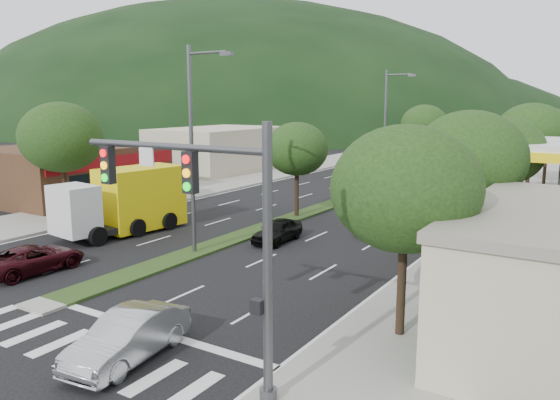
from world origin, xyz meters
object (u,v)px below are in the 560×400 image
Objects in this scene: streetlight_near at (195,141)px; suv_maroon at (34,258)px; tree_r_a at (406,189)px; car_queue_b at (382,222)px; sedan_silver at (128,337)px; car_queue_c at (413,193)px; tree_med_near at (297,149)px; tree_r_e at (548,131)px; car_queue_d at (447,209)px; traffic_signal at (214,216)px; tree_med_far at (424,125)px; tree_l_a at (61,137)px; streetlight_mid at (387,123)px; car_queue_a at (277,230)px; motorhome at (449,176)px; tree_r_c at (504,151)px; tree_r_b at (469,158)px; box_truck at (128,203)px; car_queue_e at (431,184)px; tree_r_d at (531,134)px.

streetlight_near reaches higher than suv_maroon.
streetlight_near is (-11.79, 4.00, 0.76)m from tree_r_a.
sedan_silver is at bearing -86.97° from car_queue_b.
suv_maroon reaches higher than car_queue_b.
car_queue_c reaches higher than suv_maroon.
tree_med_near is 1.38× the size of suv_maroon.
car_queue_d is at bearing -100.89° from tree_r_e.
tree_r_e is at bearing 56.24° from car_queue_c.
tree_r_e reaches higher than car_queue_b.
tree_r_a is 36.00m from tree_r_e.
traffic_signal reaches higher than tree_med_near.
suv_maroon is at bearing -95.50° from tree_med_far.
tree_med_near is 0.60× the size of streetlight_near.
tree_l_a is 26.28m from streetlight_mid.
car_queue_b is (-2.85, 18.64, -4.04)m from traffic_signal.
car_queue_a is 0.42× the size of motorhome.
tree_r_c is 13.20m from car_queue_a.
motorhome is (-5.49, 17.96, -3.27)m from tree_r_b.
car_queue_a is (6.30, 10.10, 0.01)m from suv_maroon.
sedan_silver is at bearing -114.45° from tree_r_b.
tree_r_b is at bearing 4.67° from tree_l_a.
car_queue_c reaches higher than car_queue_a.
streetlight_mid is 2.34× the size of sedan_silver.
tree_r_e reaches higher than box_truck.
streetlight_near is at bearing 161.27° from tree_r_a.
tree_r_a is at bearing -76.72° from car_queue_c.
tree_med_near is at bearing -90.00° from tree_med_far.
car_queue_b is at bearing -104.27° from tree_r_e.
tree_med_near is at bearing 99.27° from sedan_silver.
car_queue_a is 20.13m from car_queue_e.
streetlight_mid is at bearing 61.08° from tree_l_a.
tree_med_near is (-12.00, -12.00, -0.75)m from tree_r_d.
tree_r_c reaches higher than sedan_silver.
tree_l_a is 15.60m from car_queue_a.
tree_r_a is 41.76m from tree_med_far.
tree_l_a is at bearing -175.33° from tree_r_b.
traffic_signal is 1.63× the size of sedan_silver.
traffic_signal reaches higher than tree_r_e.
tree_med_near is at bearing -114.06° from car_queue_e.
tree_r_b is 13.43m from tree_med_near.
car_queue_c is at bearing -74.45° from tree_med_far.
streetlight_near is 1.00× the size of streetlight_mid.
car_queue_c is 3.55m from motorhome.
tree_r_a is at bearing -18.73° from streetlight_near.
streetlight_mid is at bearing 112.13° from tree_r_a.
tree_r_b is 1.00× the size of tree_med_far.
tree_r_d is 32.53m from sedan_silver.
tree_l_a is 7.28m from box_truck.
box_truck is (-18.12, -2.63, -3.30)m from tree_r_b.
car_queue_a is (-9.74, -27.90, -4.27)m from tree_r_e.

